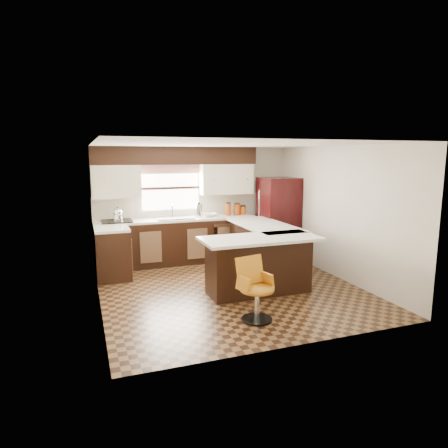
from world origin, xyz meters
name	(u,v)px	position (x,y,z in m)	size (l,w,h in m)	color
floor	(229,288)	(0.00, 0.00, 0.00)	(4.40, 4.40, 0.00)	#49301A
ceiling	(230,144)	(0.00, 0.00, 2.40)	(4.40, 4.40, 0.00)	silver
wall_back	(194,204)	(0.00, 2.20, 1.20)	(4.40, 4.40, 0.00)	beige
wall_front	(298,247)	(0.00, -2.20, 1.20)	(4.40, 4.40, 0.00)	beige
wall_left	(96,226)	(-2.10, 0.00, 1.20)	(4.40, 4.40, 0.00)	beige
wall_right	(337,212)	(2.10, 0.00, 1.20)	(4.40, 4.40, 0.00)	beige
base_cab_back	(177,242)	(-0.45, 1.90, 0.45)	(3.30, 0.60, 0.90)	black
base_cab_left	(113,254)	(-1.80, 1.25, 0.45)	(0.60, 0.70, 0.90)	black
counter_back	(177,219)	(-0.45, 1.90, 0.92)	(3.30, 0.60, 0.04)	silver
counter_left	(111,229)	(-1.80, 1.25, 0.92)	(0.60, 0.70, 0.04)	silver
soffit	(176,156)	(-0.40, 2.03, 2.22)	(3.40, 0.35, 0.36)	black
upper_cab_left	(116,181)	(-1.62, 2.03, 1.72)	(0.94, 0.35, 0.64)	beige
upper_cab_right	(226,179)	(0.68, 2.03, 1.72)	(1.14, 0.35, 0.64)	beige
window_pane	(171,188)	(-0.50, 2.18, 1.55)	(1.20, 0.02, 0.90)	white
valance	(171,169)	(-0.50, 2.14, 1.94)	(1.30, 0.06, 0.18)	#D19B93
sink	(175,218)	(-0.50, 1.88, 0.96)	(0.75, 0.45, 0.03)	#B2B2B7
dishwasher	(227,242)	(0.55, 1.61, 0.43)	(0.58, 0.03, 0.78)	black
cooktop	(117,221)	(-1.65, 1.88, 0.96)	(0.58, 0.50, 0.03)	black
peninsula_long	(262,250)	(0.90, 0.62, 0.45)	(0.60, 1.95, 0.90)	black
peninsula_return	(259,266)	(0.38, -0.35, 0.45)	(1.65, 0.60, 0.90)	black
counter_pen_long	(265,225)	(0.95, 0.62, 0.92)	(0.84, 1.95, 0.04)	silver
counter_pen_return	(260,239)	(0.35, -0.44, 0.92)	(1.89, 0.84, 0.04)	silver
refrigerator	(278,218)	(1.70, 1.54, 0.88)	(0.75, 0.72, 1.76)	black
bar_chair	(257,290)	(-0.12, -1.37, 0.43)	(0.46, 0.46, 0.86)	#B86D12
kettle	(118,214)	(-1.63, 1.88, 1.10)	(0.20, 0.20, 0.27)	silver
percolator	(199,211)	(0.03, 1.90, 1.08)	(0.14, 0.14, 0.28)	silver
mixing_bowl	(210,215)	(0.27, 1.90, 0.98)	(0.28, 0.28, 0.07)	white
canister_large	(228,210)	(0.69, 1.92, 1.07)	(0.12, 0.12, 0.26)	#8F3B0F
canister_med	(237,210)	(0.89, 1.92, 1.06)	(0.14, 0.14, 0.23)	#8F3B0F
canister_small	(243,211)	(1.03, 1.92, 1.03)	(0.13, 0.13, 0.18)	#8F3B0F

